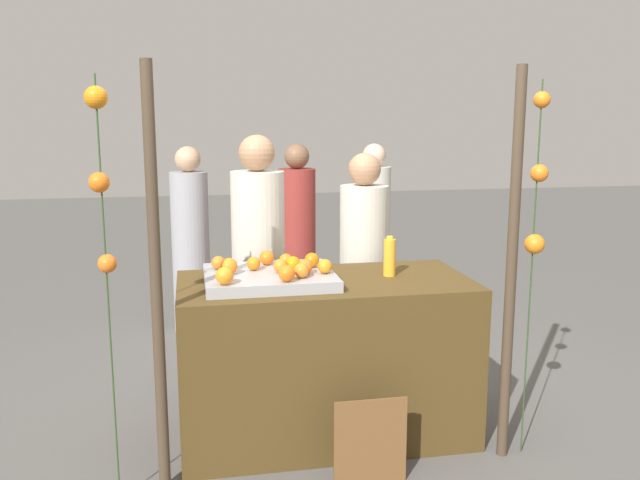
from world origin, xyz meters
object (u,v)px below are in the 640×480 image
juice_bottle (390,257)px  vendor_right (363,280)px  stall_counter (325,358)px  orange_1 (286,260)px  chalkboard_sign (370,443)px  orange_0 (287,273)px  vendor_left (259,276)px

juice_bottle → vendor_right: bearing=89.0°
stall_counter → vendor_right: (0.39, 0.65, 0.28)m
orange_1 → juice_bottle: bearing=-8.0°
stall_counter → chalkboard_sign: stall_counter is taller
orange_0 → vendor_left: vendor_left is taller
stall_counter → juice_bottle: juice_bottle is taller
chalkboard_sign → vendor_left: (-0.41, 1.24, 0.57)m
stall_counter → chalkboard_sign: 0.64m
vendor_right → juice_bottle: bearing=-91.0°
orange_0 → chalkboard_sign: bearing=-44.5°
orange_0 → orange_1: 0.35m
orange_1 → stall_counter: bearing=-30.0°
juice_bottle → vendor_right: 0.68m
stall_counter → orange_0: size_ratio=18.53×
orange_0 → juice_bottle: juice_bottle is taller
juice_bottle → vendor_right: vendor_right is taller
stall_counter → vendor_left: size_ratio=0.96×
vendor_right → stall_counter: bearing=-120.9°
chalkboard_sign → vendor_left: 1.43m
juice_bottle → vendor_right: (0.01, 0.62, -0.28)m
juice_bottle → chalkboard_sign: size_ratio=0.50×
vendor_right → chalkboard_sign: bearing=-102.9°
orange_1 → vendor_left: bearing=100.6°
vendor_left → stall_counter: bearing=-65.2°
vendor_left → orange_0: bearing=-86.4°
juice_bottle → stall_counter: bearing=-174.8°
orange_1 → chalkboard_sign: bearing=-66.0°
juice_bottle → chalkboard_sign: (-0.27, -0.62, -0.80)m
stall_counter → chalkboard_sign: bearing=-79.4°
orange_1 → chalkboard_sign: size_ratio=0.16×
juice_bottle → orange_0: bearing=-157.1°
juice_bottle → vendor_left: 0.95m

